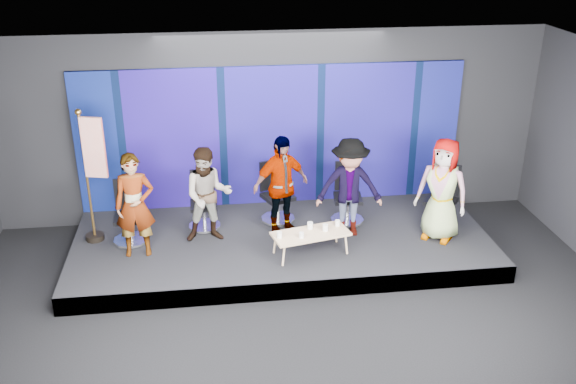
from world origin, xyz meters
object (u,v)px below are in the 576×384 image
at_px(panelist_a, 135,206).
at_px(chair_c, 276,201).
at_px(mug_a, 279,235).
at_px(flag_stand, 93,174).
at_px(chair_a, 130,222).
at_px(mug_c, 310,225).
at_px(chair_b, 204,209).
at_px(panelist_e, 442,190).
at_px(mug_b, 302,235).
at_px(coffee_table, 311,234).
at_px(mug_e, 338,223).
at_px(chair_e, 441,206).
at_px(mug_d, 325,228).
at_px(panelist_d, 349,187).
at_px(panelist_b, 208,195).
at_px(chair_d, 347,203).
at_px(panelist_c, 281,186).

bearing_deg(panelist_a, chair_c, 19.76).
relative_size(mug_a, flag_stand, 0.04).
distance_m(chair_a, mug_c, 3.00).
height_order(chair_a, chair_b, chair_a).
height_order(panelist_e, mug_b, panelist_e).
bearing_deg(chair_b, chair_c, 4.33).
relative_size(coffee_table, mug_e, 13.80).
height_order(panelist_a, mug_b, panelist_a).
height_order(chair_e, mug_c, chair_e).
relative_size(mug_a, mug_d, 0.93).
height_order(chair_b, mug_a, chair_b).
bearing_deg(panelist_d, mug_d, -124.88).
relative_size(chair_a, flag_stand, 0.46).
distance_m(panelist_a, coffee_table, 2.81).
bearing_deg(panelist_d, panelist_b, -175.71).
height_order(chair_b, panelist_d, panelist_d).
bearing_deg(chair_d, mug_b, -122.14).
height_order(chair_d, mug_a, chair_d).
height_order(mug_a, mug_d, mug_d).
bearing_deg(panelist_a, coffee_table, -9.92).
xyz_separation_m(panelist_b, coffee_table, (1.60, -0.71, -0.47)).
bearing_deg(chair_b, mug_b, -42.50).
xyz_separation_m(chair_a, mug_c, (2.92, -0.69, 0.09)).
height_order(chair_b, coffee_table, chair_b).
height_order(panelist_e, mug_d, panelist_e).
bearing_deg(mug_c, chair_b, 148.16).
height_order(chair_a, panelist_c, panelist_c).
relative_size(panelist_a, chair_e, 1.57).
height_order(chair_a, mug_a, chair_a).
relative_size(chair_b, panelist_c, 0.58).
bearing_deg(mug_e, panelist_e, 2.81).
distance_m(chair_d, panelist_e, 1.70).
bearing_deg(mug_d, coffee_table, -169.77).
bearing_deg(chair_d, chair_a, -169.30).
xyz_separation_m(panelist_a, panelist_b, (1.14, 0.34, -0.04)).
xyz_separation_m(panelist_a, mug_a, (2.22, -0.47, -0.42)).
distance_m(coffee_table, mug_a, 0.53).
bearing_deg(chair_c, chair_b, 162.44).
relative_size(chair_e, mug_c, 9.94).
bearing_deg(chair_e, mug_e, -126.49).
relative_size(chair_c, panelist_e, 0.61).
relative_size(mug_e, flag_stand, 0.04).
xyz_separation_m(panelist_b, mug_d, (1.84, -0.66, -0.38)).
bearing_deg(chair_e, mug_b, -123.22).
height_order(panelist_c, chair_e, panelist_c).
xyz_separation_m(panelist_b, chair_e, (4.03, 0.03, -0.46)).
bearing_deg(mug_e, panelist_b, 166.02).
bearing_deg(chair_a, panelist_a, -72.42).
height_order(chair_c, mug_a, chair_c).
relative_size(panelist_d, mug_b, 18.77).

